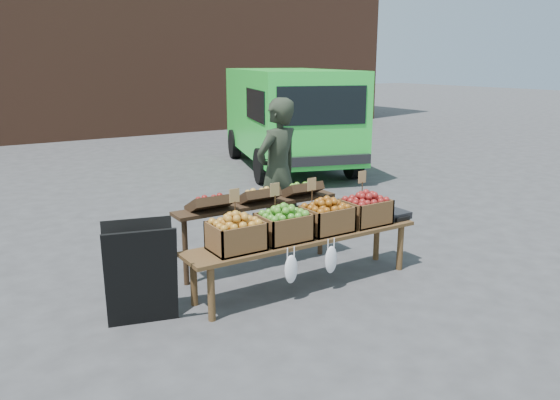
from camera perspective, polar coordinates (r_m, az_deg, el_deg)
ground at (r=6.06m, az=7.50°, el=-8.71°), size 80.00×80.00×0.00m
delivery_van at (r=12.32m, az=0.89°, el=8.42°), size 3.59×5.30×2.17m
vendor at (r=7.03m, az=-0.25°, el=2.86°), size 0.80×0.63×1.92m
chalkboard_sign at (r=5.16m, az=-14.36°, el=-7.46°), size 0.71×0.50×0.97m
back_table at (r=6.29m, az=-2.33°, el=-2.69°), size 2.10×0.44×1.04m
display_bench at (r=5.87m, az=2.64°, el=-6.38°), size 2.70×0.56×0.57m
crate_golden_apples at (r=5.32m, az=-4.62°, el=-3.77°), size 0.50×0.40×0.28m
crate_russet_pears at (r=5.59m, az=0.37°, el=-2.84°), size 0.50×0.40×0.28m
crate_red_apples at (r=5.89m, az=4.88°, el=-1.98°), size 0.50×0.40×0.28m
crate_green_apples at (r=6.23m, az=8.91°, el=-1.20°), size 0.50×0.40×0.28m
weighing_scale at (r=6.53m, az=11.69°, el=-1.50°), size 0.34×0.30×0.08m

